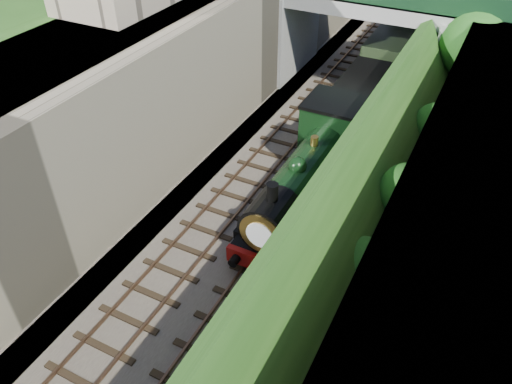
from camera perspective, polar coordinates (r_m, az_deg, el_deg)
trackbed at (r=30.41m, az=10.41°, el=8.92°), size 10.00×90.00×0.20m
retaining_wall at (r=30.75m, az=1.02°, el=16.87°), size 1.00×90.00×7.00m
street_plateau_left at (r=32.33m, az=-4.84°, el=17.82°), size 6.00×90.00×7.00m
embankment_slope at (r=27.85m, az=20.42°, el=10.40°), size 4.60×90.00×6.55m
track_left at (r=30.87m, az=6.89°, el=10.05°), size 2.50×90.00×0.20m
track_right at (r=30.09m, az=12.62°, el=8.59°), size 2.50×90.00×0.20m
road_bridge at (r=32.19m, az=15.27°, el=17.69°), size 16.00×6.40×7.25m
tree at (r=29.11m, az=23.89°, el=14.92°), size 3.60×3.80×6.60m
locomotive at (r=21.71m, az=6.23°, el=2.04°), size 3.10×10.22×3.83m
tender at (r=27.90m, az=11.92°, el=9.47°), size 2.70×6.00×3.05m
coach_front at (r=39.14m, az=17.76°, el=17.61°), size 2.90×18.00×3.70m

